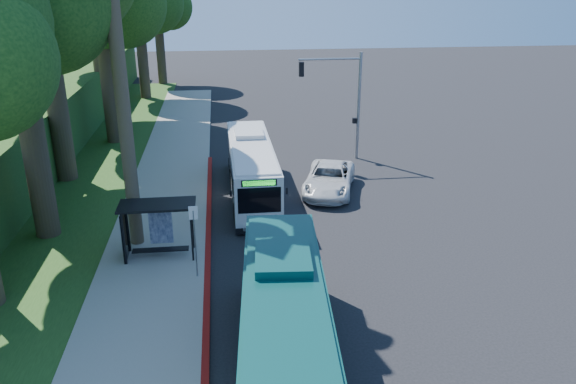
{
  "coord_description": "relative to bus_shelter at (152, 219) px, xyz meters",
  "views": [
    {
      "loc": [
        -4.19,
        -25.28,
        11.48
      ],
      "look_at": [
        -0.95,
        1.0,
        1.26
      ],
      "focal_mm": 35.0,
      "sensor_mm": 36.0,
      "label": 1
    }
  ],
  "objects": [
    {
      "name": "traffic_signal_pole",
      "position": [
        11.04,
        12.86,
        2.62
      ],
      "size": [
        4.1,
        0.3,
        7.0
      ],
      "color": "gray",
      "rests_on": "ground"
    },
    {
      "name": "sidewalk",
      "position": [
        -0.04,
        2.86,
        -1.75
      ],
      "size": [
        4.5,
        70.0,
        0.12
      ],
      "primitive_type": "cube",
      "color": "gray",
      "rests_on": "ground"
    },
    {
      "name": "white_bus",
      "position": [
        4.65,
        7.08,
        -0.23
      ],
      "size": [
        2.4,
        10.83,
        3.22
      ],
      "rotation": [
        0.0,
        0.0,
        0.01
      ],
      "color": "silver",
      "rests_on": "ground"
    },
    {
      "name": "tree_5",
      "position": [
        -3.16,
        42.84,
        7.16
      ],
      "size": [
        7.35,
        7.0,
        12.86
      ],
      "color": "#382B1E",
      "rests_on": "ground"
    },
    {
      "name": "red_curb",
      "position": [
        2.26,
        -1.14,
        -1.74
      ],
      "size": [
        0.25,
        30.0,
        0.13
      ],
      "primitive_type": "cube",
      "color": "maroon",
      "rests_on": "ground"
    },
    {
      "name": "pickup",
      "position": [
        9.02,
        6.89,
        -1.03
      ],
      "size": [
        4.1,
        6.09,
        1.55
      ],
      "primitive_type": "imported",
      "rotation": [
        0.0,
        0.0,
        -0.3
      ],
      "color": "silver",
      "rests_on": "ground"
    },
    {
      "name": "ground",
      "position": [
        7.26,
        2.86,
        -1.81
      ],
      "size": [
        140.0,
        140.0,
        0.0
      ],
      "primitive_type": "plane",
      "color": "black",
      "rests_on": "ground"
    },
    {
      "name": "grass_verge",
      "position": [
        -5.74,
        7.86,
        -1.78
      ],
      "size": [
        8.0,
        70.0,
        0.06
      ],
      "primitive_type": "cube",
      "color": "#234719",
      "rests_on": "ground"
    },
    {
      "name": "teal_bus",
      "position": [
        4.66,
        -8.76,
        -0.12
      ],
      "size": [
        3.39,
        11.75,
        3.46
      ],
      "rotation": [
        0.0,
        0.0,
        -0.08
      ],
      "color": "#0A3B38",
      "rests_on": "ground"
    },
    {
      "name": "bus_shelter",
      "position": [
        0.0,
        0.0,
        0.0
      ],
      "size": [
        3.2,
        1.51,
        2.55
      ],
      "color": "black",
      "rests_on": "ground"
    },
    {
      "name": "stop_sign_pole",
      "position": [
        1.86,
        -2.14,
        0.28
      ],
      "size": [
        0.35,
        0.06,
        3.17
      ],
      "color": "gray",
      "rests_on": "ground"
    }
  ]
}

